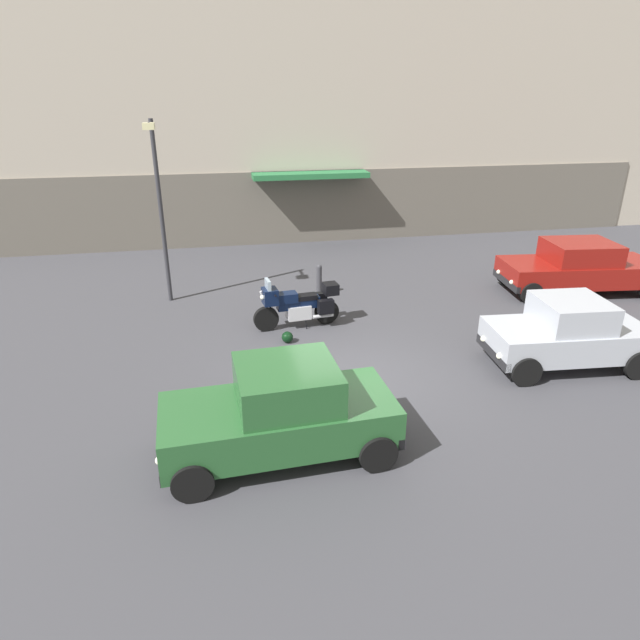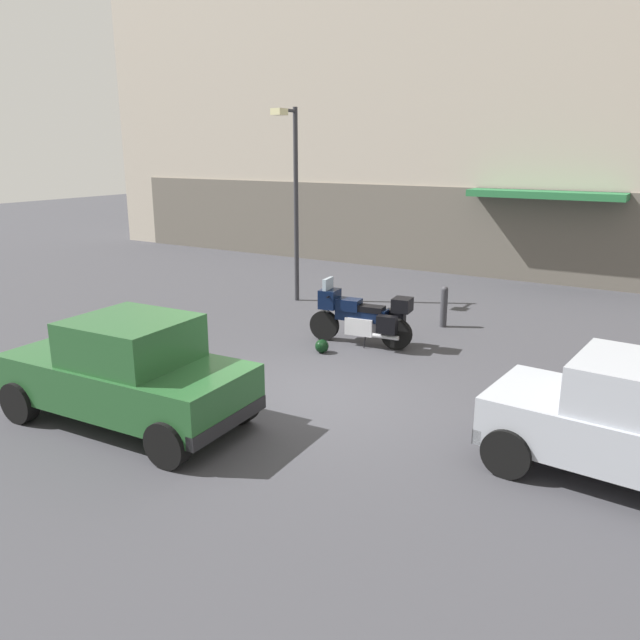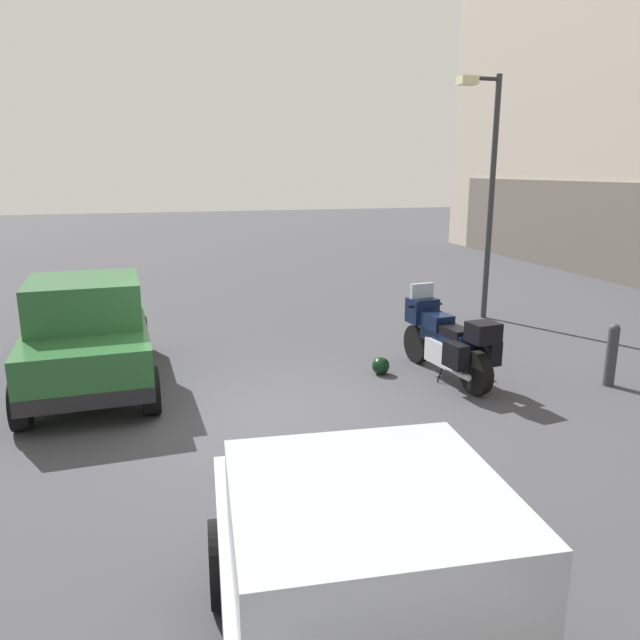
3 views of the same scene
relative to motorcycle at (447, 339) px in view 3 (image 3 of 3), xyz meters
The scene contains 7 objects.
ground_plane 3.20m from the motorcycle, 78.65° to the right, with size 80.00×80.00×0.00m, color #38383D.
motorcycle is the anchor object (origin of this frame).
helmet 1.11m from the motorcycle, 115.12° to the right, with size 0.28×0.28×0.28m, color black.
car_hatchback_near 5.38m from the motorcycle, 102.13° to the right, with size 3.94×1.95×1.64m.
car_compact_side 6.33m from the motorcycle, 31.13° to the right, with size 3.56×1.94×1.56m.
streetlamp_curbside 4.83m from the motorcycle, 143.38° to the left, with size 0.28×0.94×5.00m.
bollard_curbside 2.42m from the motorcycle, 66.19° to the left, with size 0.16×0.16×0.96m.
Camera 3 is at (7.47, -1.21, 3.16)m, focal length 34.03 mm.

